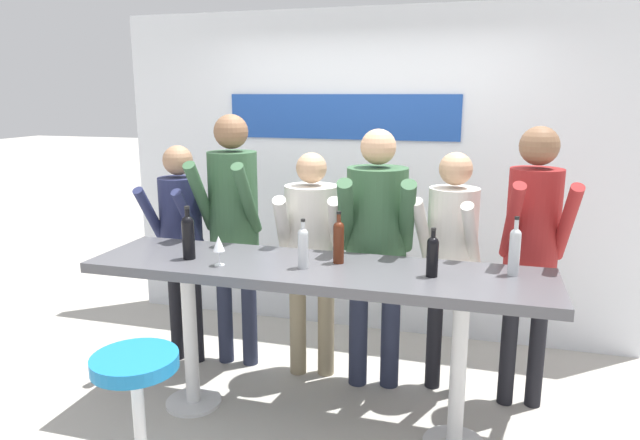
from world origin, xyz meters
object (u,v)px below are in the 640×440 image
(person_center_right, at_px, (451,247))
(wine_bottle_2, at_px, (303,246))
(wine_bottle_0, at_px, (188,235))
(wine_bottle_4, at_px, (433,254))
(wine_bottle_3, at_px, (339,240))
(person_right, at_px, (532,236))
(person_far_left, at_px, (181,229))
(person_center, at_px, (376,233))
(wine_glass_0, at_px, (219,245))
(person_center_left, at_px, (311,242))
(wine_bottle_1, at_px, (515,249))
(person_left, at_px, (233,212))
(bar_stool, at_px, (138,402))
(tasting_table, at_px, (315,288))

(person_center_right, relative_size, wine_bottle_2, 5.69)
(wine_bottle_0, bearing_deg, wine_bottle_2, 1.02)
(person_center_right, bearing_deg, wine_bottle_4, -84.43)
(wine_bottle_3, bearing_deg, person_right, 23.96)
(person_far_left, relative_size, person_center, 0.92)
(wine_bottle_2, xyz_separation_m, wine_glass_0, (-0.48, -0.09, -0.00))
(person_center_left, xyz_separation_m, wine_bottle_1, (1.30, -0.48, 0.17))
(person_left, relative_size, wine_bottle_0, 5.72)
(wine_bottle_4, bearing_deg, person_left, 156.54)
(person_left, distance_m, person_right, 2.01)
(wine_glass_0, bearing_deg, person_left, 108.72)
(person_far_left, relative_size, wine_bottle_1, 4.97)
(person_center, xyz_separation_m, wine_bottle_0, (-1.02, -0.65, 0.07))
(person_right, relative_size, wine_bottle_3, 5.81)
(wine_bottle_0, bearing_deg, bar_stool, -82.17)
(person_left, xyz_separation_m, person_right, (2.01, -0.04, -0.02))
(tasting_table, relative_size, wine_glass_0, 15.21)
(wine_bottle_1, bearing_deg, person_center_left, 159.79)
(person_right, xyz_separation_m, wine_bottle_2, (-1.27, -0.64, 0.01))
(bar_stool, bearing_deg, person_left, 95.10)
(person_left, relative_size, wine_glass_0, 10.47)
(person_left, distance_m, person_center, 1.05)
(person_center, bearing_deg, person_far_left, 171.48)
(person_center_right, xyz_separation_m, wine_glass_0, (-1.27, -0.79, 0.12))
(person_center, height_order, wine_bottle_0, person_center)
(wine_bottle_0, height_order, wine_bottle_2, wine_bottle_0)
(person_center, xyz_separation_m, wine_glass_0, (-0.79, -0.72, 0.05))
(person_left, height_order, person_right, person_left)
(person_center_left, bearing_deg, person_center_right, -9.26)
(person_center, xyz_separation_m, person_right, (0.97, 0.01, 0.05))
(person_center_right, xyz_separation_m, wine_bottle_0, (-1.50, -0.71, 0.15))
(person_far_left, xyz_separation_m, person_center_left, (0.98, 0.06, -0.04))
(person_center_left, distance_m, wine_bottle_2, 0.71)
(bar_stool, xyz_separation_m, person_center, (0.92, 1.41, 0.59))
(bar_stool, height_order, person_right, person_right)
(bar_stool, distance_m, wine_bottle_0, 1.01)
(bar_stool, height_order, person_center, person_center)
(tasting_table, xyz_separation_m, person_center_right, (0.73, 0.64, 0.14))
(person_center_right, bearing_deg, wine_bottle_0, -143.20)
(wine_bottle_4, bearing_deg, wine_bottle_1, 19.32)
(tasting_table, xyz_separation_m, person_far_left, (-1.19, 0.56, 0.15))
(person_center, relative_size, wine_bottle_3, 5.71)
(bar_stool, bearing_deg, wine_bottle_2, 51.56)
(person_right, height_order, wine_bottle_1, person_right)
(bar_stool, xyz_separation_m, wine_glass_0, (0.13, 0.68, 0.64))
(wine_bottle_3, distance_m, wine_bottle_4, 0.56)
(wine_bottle_4, distance_m, wine_glass_0, 1.21)
(wine_bottle_2, height_order, wine_bottle_4, wine_bottle_2)
(wine_bottle_1, distance_m, wine_bottle_4, 0.45)
(wine_bottle_2, distance_m, wine_glass_0, 0.49)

